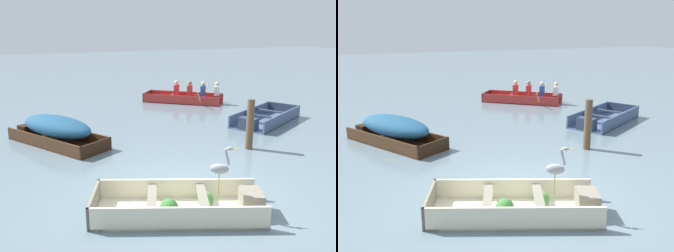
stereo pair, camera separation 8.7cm
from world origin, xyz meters
The scene contains 7 objects.
ground_plane centered at (0.00, 0.00, 0.00)m, with size 80.00×80.00×0.00m, color slate.
dinghy_cream_foreground centered at (-0.36, -0.74, 0.15)m, with size 3.18×2.19×0.41m.
skiff_slate_blue_near_moored centered at (4.79, 3.90, 0.14)m, with size 3.24×2.53×0.41m.
skiff_dark_varnish_mid_moored centered at (-1.94, 4.27, 0.44)m, with size 2.52×3.21×0.79m.
rowboat_red_with_crew centered at (3.99, 8.04, 0.24)m, with size 3.24×2.92×0.93m.
heron_on_dinghy centered at (0.16, -0.99, 0.88)m, with size 0.43×0.29×0.84m.
mooring_post centered at (2.74, 1.84, 0.67)m, with size 0.19×0.19×1.35m, color brown.
Camera 2 is at (-2.89, -6.13, 3.21)m, focal length 40.00 mm.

